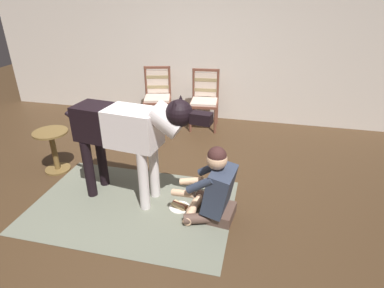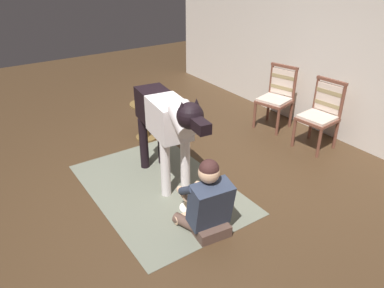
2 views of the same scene
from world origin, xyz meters
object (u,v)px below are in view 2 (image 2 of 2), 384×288
Objects in this scene: dining_chair_left_of_pair at (278,94)px; large_dog at (167,120)px; dining_chair_right_of_pair at (322,111)px; round_side_table at (145,118)px; person_sitting_on_floor at (208,203)px; hot_dog_on_plate at (190,206)px.

large_dog is (0.47, -2.30, 0.31)m from dining_chair_left_of_pair.
dining_chair_right_of_pair is at bearing 80.86° from large_dog.
dining_chair_right_of_pair is at bearing 0.15° from dining_chair_left_of_pair.
large_dog is 3.02× the size of round_side_table.
person_sitting_on_floor is 0.49× the size of large_dog.
dining_chair_left_of_pair and dining_chair_right_of_pair have the same top height.
round_side_table is at bearing 167.89° from person_sitting_on_floor.
large_dog reaches higher than person_sitting_on_floor.
dining_chair_left_of_pair is 2.64m from hot_dog_on_plate.
dining_chair_left_of_pair is 1.18× the size of person_sitting_on_floor.
dining_chair_right_of_pair is 2.44m from hot_dog_on_plate.
hot_dog_on_plate is 1.89m from round_side_table.
person_sitting_on_floor is at bearing -12.11° from round_side_table.
dining_chair_right_of_pair is at bearing 50.24° from round_side_table.
dining_chair_left_of_pair is 2.82m from person_sitting_on_floor.
large_dog reaches higher than hot_dog_on_plate.
person_sitting_on_floor is 1.09m from large_dog.
large_dog is (-0.37, -2.30, 0.31)m from dining_chair_right_of_pair.
hot_dog_on_plate is at bearing -85.41° from dining_chair_right_of_pair.
person_sitting_on_floor is 3.59× the size of hot_dog_on_plate.
hot_dog_on_plate is (1.04, -2.37, -0.52)m from dining_chair_left_of_pair.
dining_chair_right_of_pair is 0.58× the size of large_dog.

